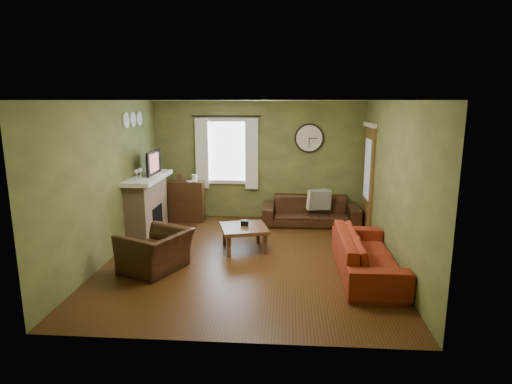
# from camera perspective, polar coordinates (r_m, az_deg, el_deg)

# --- Properties ---
(floor) EXTENTS (4.60, 5.20, 0.00)m
(floor) POSITION_cam_1_polar(r_m,az_deg,el_deg) (7.31, -1.02, -8.73)
(floor) COLOR #41250F
(floor) RESTS_ON ground
(ceiling) EXTENTS (4.60, 5.20, 0.00)m
(ceiling) POSITION_cam_1_polar(r_m,az_deg,el_deg) (6.83, -1.11, 12.12)
(ceiling) COLOR white
(ceiling) RESTS_ON ground
(wall_left) EXTENTS (0.00, 5.20, 2.60)m
(wall_left) POSITION_cam_1_polar(r_m,az_deg,el_deg) (7.52, -18.81, 1.51)
(wall_left) COLOR olive
(wall_left) RESTS_ON ground
(wall_right) EXTENTS (0.00, 5.20, 2.60)m
(wall_right) POSITION_cam_1_polar(r_m,az_deg,el_deg) (7.12, 17.70, 1.03)
(wall_right) COLOR olive
(wall_right) RESTS_ON ground
(wall_back) EXTENTS (4.60, 0.00, 2.60)m
(wall_back) POSITION_cam_1_polar(r_m,az_deg,el_deg) (9.51, 0.37, 4.25)
(wall_back) COLOR olive
(wall_back) RESTS_ON ground
(wall_front) EXTENTS (4.60, 0.00, 2.60)m
(wall_front) POSITION_cam_1_polar(r_m,az_deg,el_deg) (4.44, -4.13, -4.90)
(wall_front) COLOR olive
(wall_front) RESTS_ON ground
(fireplace) EXTENTS (0.40, 1.40, 1.10)m
(fireplace) POSITION_cam_1_polar(r_m,az_deg,el_deg) (8.65, -14.33, -1.98)
(fireplace) COLOR tan
(fireplace) RESTS_ON floor
(firebox) EXTENTS (0.04, 0.60, 0.55)m
(firebox) POSITION_cam_1_polar(r_m,az_deg,el_deg) (8.66, -13.05, -3.62)
(firebox) COLOR black
(firebox) RESTS_ON fireplace
(mantel) EXTENTS (0.58, 1.60, 0.08)m
(mantel) POSITION_cam_1_polar(r_m,az_deg,el_deg) (8.52, -14.34, 1.87)
(mantel) COLOR white
(mantel) RESTS_ON fireplace
(tv) EXTENTS (0.08, 0.60, 0.35)m
(tv) POSITION_cam_1_polar(r_m,az_deg,el_deg) (8.62, -13.98, 3.44)
(tv) COLOR black
(tv) RESTS_ON mantel
(tv_screen) EXTENTS (0.02, 0.62, 0.36)m
(tv_screen) POSITION_cam_1_polar(r_m,az_deg,el_deg) (8.59, -13.49, 3.81)
(tv_screen) COLOR #994C3F
(tv_screen) RESTS_ON mantel
(medallion_left) EXTENTS (0.28, 0.28, 0.03)m
(medallion_left) POSITION_cam_1_polar(r_m,az_deg,el_deg) (8.15, -16.95, 9.13)
(medallion_left) COLOR white
(medallion_left) RESTS_ON wall_left
(medallion_mid) EXTENTS (0.28, 0.28, 0.03)m
(medallion_mid) POSITION_cam_1_polar(r_m,az_deg,el_deg) (8.47, -16.10, 9.28)
(medallion_mid) COLOR white
(medallion_mid) RESTS_ON wall_left
(medallion_right) EXTENTS (0.28, 0.28, 0.03)m
(medallion_right) POSITION_cam_1_polar(r_m,az_deg,el_deg) (8.80, -15.31, 9.41)
(medallion_right) COLOR white
(medallion_right) RESTS_ON wall_left
(window_pane) EXTENTS (1.00, 0.02, 1.30)m
(window_pane) POSITION_cam_1_polar(r_m,az_deg,el_deg) (9.54, -3.86, 5.45)
(window_pane) COLOR silver
(window_pane) RESTS_ON wall_back
(curtain_rod) EXTENTS (0.03, 0.03, 1.50)m
(curtain_rod) POSITION_cam_1_polar(r_m,az_deg,el_deg) (9.38, -4.01, 10.06)
(curtain_rod) COLOR black
(curtain_rod) RESTS_ON wall_back
(curtain_left) EXTENTS (0.28, 0.04, 1.55)m
(curtain_left) POSITION_cam_1_polar(r_m,az_deg,el_deg) (9.54, -7.22, 5.08)
(curtain_left) COLOR white
(curtain_left) RESTS_ON wall_back
(curtain_right) EXTENTS (0.28, 0.04, 1.55)m
(curtain_right) POSITION_cam_1_polar(r_m,az_deg,el_deg) (9.38, -0.60, 5.07)
(curtain_right) COLOR white
(curtain_right) RESTS_ON wall_back
(wall_clock) EXTENTS (0.64, 0.06, 0.64)m
(wall_clock) POSITION_cam_1_polar(r_m,az_deg,el_deg) (9.40, 7.11, 7.13)
(wall_clock) COLOR white
(wall_clock) RESTS_ON wall_back
(door) EXTENTS (0.05, 0.90, 2.10)m
(door) POSITION_cam_1_polar(r_m,az_deg,el_deg) (8.94, 14.71, 1.73)
(door) COLOR brown
(door) RESTS_ON floor
(bookshelf) EXTENTS (0.75, 0.32, 0.89)m
(bookshelf) POSITION_cam_1_polar(r_m,az_deg,el_deg) (9.46, -9.21, -1.22)
(bookshelf) COLOR #382110
(bookshelf) RESTS_ON floor
(book) EXTENTS (0.24, 0.26, 0.02)m
(book) POSITION_cam_1_polar(r_m,az_deg,el_deg) (9.26, -9.18, 1.75)
(book) COLOR #50331C
(book) RESTS_ON bookshelf
(sofa_brown) EXTENTS (2.04, 0.80, 0.60)m
(sofa_brown) POSITION_cam_1_polar(r_m,az_deg,el_deg) (9.19, 7.31, -2.49)
(sofa_brown) COLOR black
(sofa_brown) RESTS_ON floor
(pillow_left) EXTENTS (0.42, 0.17, 0.41)m
(pillow_left) POSITION_cam_1_polar(r_m,az_deg,el_deg) (9.10, 8.65, -1.06)
(pillow_left) COLOR gray
(pillow_left) RESTS_ON sofa_brown
(pillow_right) EXTENTS (0.44, 0.29, 0.43)m
(pillow_right) POSITION_cam_1_polar(r_m,az_deg,el_deg) (9.12, 8.18, -1.00)
(pillow_right) COLOR gray
(pillow_right) RESTS_ON sofa_brown
(sofa_red) EXTENTS (0.84, 2.15, 0.63)m
(sofa_red) POSITION_cam_1_polar(r_m,az_deg,el_deg) (6.78, 14.56, -8.00)
(sofa_red) COLOR maroon
(sofa_red) RESTS_ON floor
(armchair) EXTENTS (1.17, 1.23, 0.63)m
(armchair) POSITION_cam_1_polar(r_m,az_deg,el_deg) (6.86, -13.23, -7.66)
(armchair) COLOR black
(armchair) RESTS_ON floor
(coffee_table) EXTENTS (0.96, 0.96, 0.42)m
(coffee_table) POSITION_cam_1_polar(r_m,az_deg,el_deg) (7.64, -1.60, -6.13)
(coffee_table) COLOR #50331C
(coffee_table) RESTS_ON floor
(tissue_box) EXTENTS (0.13, 0.13, 0.10)m
(tissue_box) POSITION_cam_1_polar(r_m,az_deg,el_deg) (7.64, -1.53, -4.62)
(tissue_box) COLOR black
(tissue_box) RESTS_ON coffee_table
(wine_glass_a) EXTENTS (0.08, 0.08, 0.21)m
(wine_glass_a) POSITION_cam_1_polar(r_m,az_deg,el_deg) (7.93, -15.63, 2.13)
(wine_glass_a) COLOR white
(wine_glass_a) RESTS_ON mantel
(wine_glass_b) EXTENTS (0.07, 0.07, 0.21)m
(wine_glass_b) POSITION_cam_1_polar(r_m,az_deg,el_deg) (8.10, -15.17, 2.36)
(wine_glass_b) COLOR white
(wine_glass_b) RESTS_ON mantel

